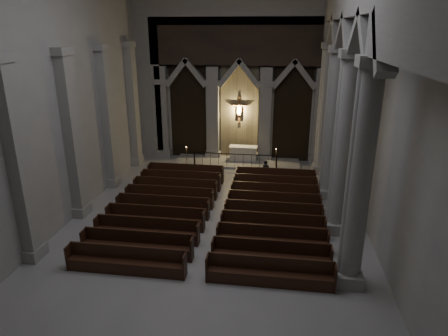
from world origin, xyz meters
name	(u,v)px	position (x,y,z in m)	size (l,w,h in m)	color
room	(208,61)	(0.00, 0.00, 7.60)	(24.00, 24.10, 12.00)	#9B9893
sanctuary_wall	(240,63)	(0.00, 11.54, 6.62)	(14.00, 0.77, 12.00)	#9C9992
right_arcade	(353,54)	(5.50, 1.33, 7.83)	(1.00, 24.00, 12.00)	#9C9992
left_pilasters	(92,129)	(-6.75, 3.50, 3.91)	(0.60, 13.00, 8.03)	#9C9992
sanctuary_step	(237,162)	(0.00, 10.60, 0.07)	(8.50, 2.60, 0.15)	#9C9992
altar	(243,153)	(0.40, 10.94, 0.64)	(1.93, 0.77, 0.98)	beige
altar_rail	(235,159)	(0.00, 9.39, 0.72)	(5.52, 0.09, 1.09)	black
candle_stand_left	(187,162)	(-3.20, 9.17, 0.40)	(0.25, 0.25, 1.48)	#9D6730
candle_stand_right	(276,163)	(2.66, 9.83, 0.38)	(0.23, 0.23, 1.38)	#9D6730
pews	(217,213)	(0.00, 1.93, 0.34)	(10.03, 10.24, 1.03)	black
worshipper	(266,171)	(2.09, 7.48, 0.64)	(0.47, 0.31, 1.28)	black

